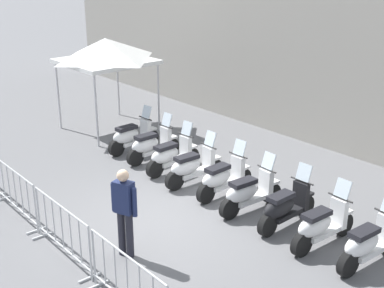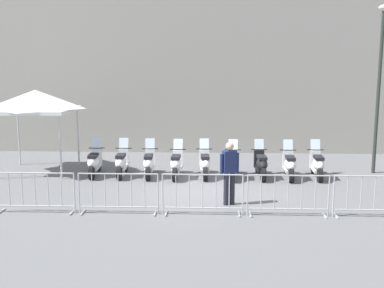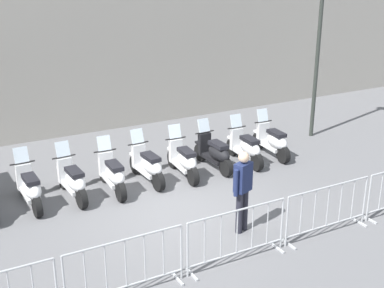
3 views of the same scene
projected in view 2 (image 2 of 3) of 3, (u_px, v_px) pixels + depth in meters
The scene contains 18 objects.
ground_plane at pixel (204, 191), 14.02m from camera, with size 120.00×120.00×0.00m, color slate.
motorcycle_0 at pixel (94, 163), 15.89m from camera, with size 0.56×1.72×1.24m.
motorcycle_1 at pixel (122, 163), 15.85m from camera, with size 0.56×1.72×1.24m.
motorcycle_2 at pixel (149, 164), 15.75m from camera, with size 0.56×1.72×1.24m.
motorcycle_3 at pixel (176, 164), 15.64m from camera, with size 0.56×1.73×1.24m.
motorcycle_4 at pixel (205, 164), 15.71m from camera, with size 0.56×1.72×1.24m.
motorcycle_5 at pixel (233, 165), 15.56m from camera, with size 0.56×1.73×1.24m.
motorcycle_6 at pixel (261, 165), 15.60m from camera, with size 0.56×1.72×1.24m.
motorcycle_7 at pixel (289, 165), 15.50m from camera, with size 0.56×1.73×1.24m.
motorcycle_8 at pixel (317, 165), 15.55m from camera, with size 0.56×1.73×1.24m.
barrier_segment_0 at pixel (35, 193), 11.90m from camera, with size 2.06×0.49×1.07m.
barrier_segment_1 at pixel (118, 194), 11.82m from camera, with size 2.06×0.49×1.07m.
barrier_segment_2 at pixel (203, 195), 11.73m from camera, with size 2.06×0.49×1.07m.
barrier_segment_3 at pixel (288, 196), 11.65m from camera, with size 2.06×0.49×1.07m.
barrier_segment_4 at pixel (375, 197), 11.56m from camera, with size 2.06×0.49×1.07m.
street_lamp at pixel (380, 74), 15.83m from camera, with size 0.36×0.36×5.75m.
officer_near_row_end at pixel (229, 169), 12.52m from camera, with size 0.52×0.33×1.73m.
canopy_tent at pixel (36, 101), 16.20m from camera, with size 2.51×2.51×2.91m.
Camera 2 is at (-0.14, -13.58, 3.77)m, focal length 43.43 mm.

